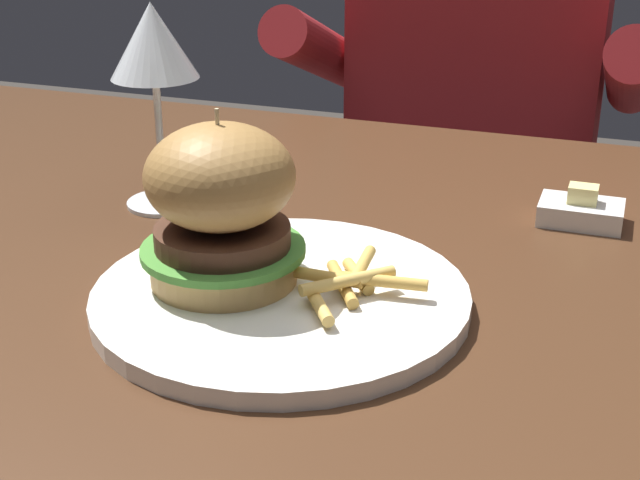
% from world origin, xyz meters
% --- Properties ---
extents(dining_table, '(1.48, 0.77, 0.74)m').
position_xyz_m(dining_table, '(0.00, 0.00, 0.65)').
color(dining_table, '#472B19').
rests_on(dining_table, ground).
extents(main_plate, '(0.28, 0.28, 0.01)m').
position_xyz_m(main_plate, '(0.02, -0.12, 0.75)').
color(main_plate, white).
rests_on(main_plate, dining_table).
extents(burger_sandwich, '(0.12, 0.12, 0.13)m').
position_xyz_m(burger_sandwich, '(-0.03, -0.13, 0.81)').
color(burger_sandwich, tan).
rests_on(burger_sandwich, main_plate).
extents(fries_pile, '(0.12, 0.11, 0.02)m').
position_xyz_m(fries_pile, '(0.07, -0.12, 0.76)').
color(fries_pile, '#E0B251').
rests_on(fries_pile, main_plate).
extents(wine_glass, '(0.08, 0.08, 0.19)m').
position_xyz_m(wine_glass, '(-0.16, 0.03, 0.89)').
color(wine_glass, silver).
rests_on(wine_glass, dining_table).
extents(butter_dish, '(0.07, 0.05, 0.04)m').
position_xyz_m(butter_dish, '(0.22, 0.12, 0.75)').
color(butter_dish, white).
rests_on(butter_dish, dining_table).
extents(diner_person, '(0.51, 0.36, 1.18)m').
position_xyz_m(diner_person, '(0.02, 0.66, 0.56)').
color(diner_person, '#282833').
rests_on(diner_person, ground).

